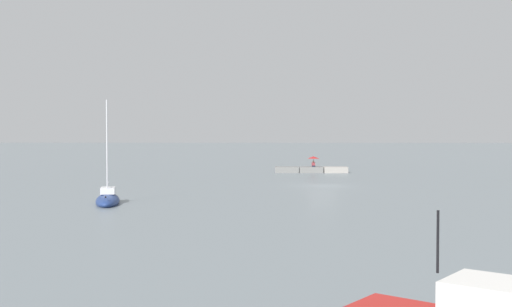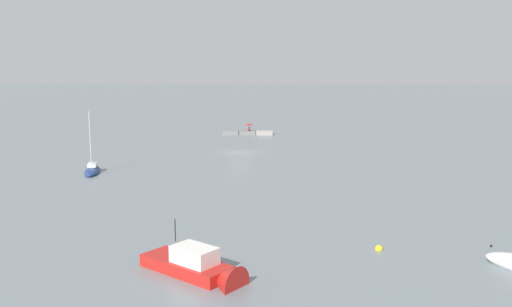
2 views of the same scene
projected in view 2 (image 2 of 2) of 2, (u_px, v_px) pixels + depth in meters
The scene contains 7 objects.
ground_plane at pixel (239, 153), 74.66m from camera, with size 500.00×500.00×0.00m, color slate.
seawall_pier at pixel (248, 133), 93.54m from camera, with size 8.66×1.81×0.70m.
person_seated_maroon_left at pixel (249, 129), 93.35m from camera, with size 0.40×0.61×0.73m.
umbrella_open_red at pixel (249, 124), 93.21m from camera, with size 1.41×1.41×1.30m.
sailboat_navy_near at pixel (92, 171), 60.83m from camera, with size 2.63×5.60×7.21m.
motorboat_red_near at pixel (200, 270), 31.13m from camera, with size 6.78×5.76×3.86m.
mooring_buoy_mid at pixel (379, 249), 35.64m from camera, with size 0.50×0.50×0.50m.
Camera 2 is at (-5.45, 73.51, 12.09)m, focal length 38.13 mm.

